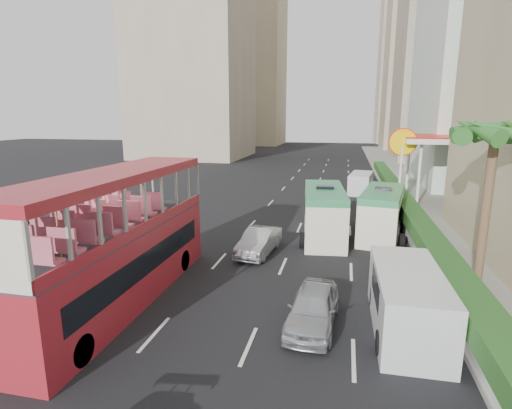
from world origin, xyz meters
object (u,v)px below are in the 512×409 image
(panel_van_near, at_px, (407,301))
(palm_tree, at_px, (486,211))
(minibus_far, at_px, (382,213))
(double_decker_bus, at_px, (117,239))
(shell_station, at_px, (438,169))
(van_asset, at_px, (329,205))
(panel_van_far, at_px, (361,183))
(minibus_near, at_px, (324,213))
(car_silver_lane_a, at_px, (259,254))
(car_silver_lane_b, at_px, (312,325))

(panel_van_near, height_order, palm_tree, palm_tree)
(panel_van_near, bearing_deg, palm_tree, 48.98)
(minibus_far, bearing_deg, double_decker_bus, -123.16)
(double_decker_bus, relative_size, shell_station, 1.38)
(van_asset, xyz_separation_m, palm_tree, (6.59, -15.43, 3.38))
(palm_tree, bearing_deg, panel_van_far, 100.50)
(panel_van_far, relative_size, shell_station, 0.58)
(panel_van_near, height_order, panel_van_far, panel_van_near)
(double_decker_bus, relative_size, minibus_far, 1.75)
(minibus_near, relative_size, panel_van_far, 1.44)
(van_asset, bearing_deg, minibus_near, -88.08)
(double_decker_bus, bearing_deg, minibus_near, 54.86)
(double_decker_bus, bearing_deg, shell_station, 55.18)
(double_decker_bus, height_order, palm_tree, palm_tree)
(panel_van_far, relative_size, palm_tree, 0.72)
(minibus_far, bearing_deg, panel_van_far, 102.97)
(car_silver_lane_a, bearing_deg, minibus_far, 43.41)
(van_asset, xyz_separation_m, minibus_far, (3.36, -8.14, 1.39))
(car_silver_lane_b, distance_m, van_asset, 19.72)
(panel_van_far, bearing_deg, shell_station, -12.96)
(car_silver_lane_b, height_order, van_asset, car_silver_lane_b)
(car_silver_lane_b, distance_m, panel_van_far, 25.80)
(car_silver_lane_b, relative_size, palm_tree, 0.61)
(car_silver_lane_a, relative_size, car_silver_lane_b, 1.02)
(double_decker_bus, xyz_separation_m, palm_tree, (13.80, 4.00, 0.85))
(palm_tree, bearing_deg, shell_station, 83.40)
(car_silver_lane_a, relative_size, van_asset, 0.92)
(car_silver_lane_a, relative_size, panel_van_far, 0.87)
(shell_station, bearing_deg, double_decker_bus, -124.82)
(panel_van_near, height_order, shell_station, shell_station)
(minibus_near, bearing_deg, car_silver_lane_b, -94.60)
(shell_station, bearing_deg, panel_van_near, -103.47)
(minibus_far, bearing_deg, van_asset, 122.41)
(car_silver_lane_b, xyz_separation_m, palm_tree, (6.36, 4.29, 3.38))
(panel_van_near, bearing_deg, shell_station, 75.67)
(car_silver_lane_a, distance_m, minibus_far, 8.16)
(minibus_far, distance_m, panel_van_near, 11.19)
(double_decker_bus, distance_m, car_silver_lane_a, 8.10)
(van_asset, xyz_separation_m, minibus_near, (-0.00, -9.18, 1.47))
(van_asset, bearing_deg, shell_station, 24.07)
(double_decker_bus, xyz_separation_m, minibus_far, (10.57, 11.29, -1.14))
(minibus_far, xyz_separation_m, panel_van_far, (-0.74, 14.09, -0.47))
(car_silver_lane_a, relative_size, minibus_near, 0.60)
(car_silver_lane_a, xyz_separation_m, van_asset, (3.12, 12.91, 0.00))
(panel_van_far, bearing_deg, car_silver_lane_b, -87.16)
(car_silver_lane_b, xyz_separation_m, minibus_far, (3.13, 11.58, 1.39))
(van_asset, bearing_deg, double_decker_bus, -108.44)
(minibus_near, height_order, minibus_far, minibus_near)
(double_decker_bus, height_order, minibus_near, double_decker_bus)
(minibus_far, height_order, panel_van_far, minibus_far)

